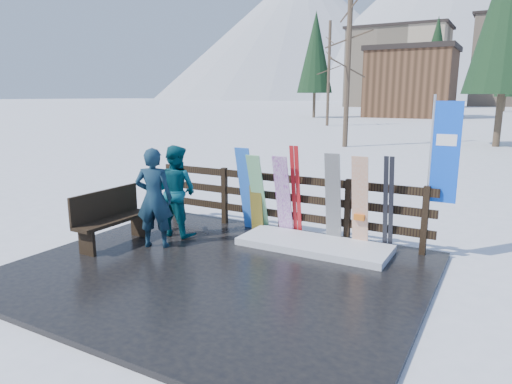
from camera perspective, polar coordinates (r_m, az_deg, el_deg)
The scene contains 18 objects.
ground at distance 7.08m, azimuth -4.81°, elevation -10.13°, with size 700.00×700.00×0.00m, color white.
deck at distance 7.07m, azimuth -4.82°, elevation -9.83°, with size 6.00×5.00×0.08m, color black.
fence at distance 8.69m, azimuth 3.24°, elevation -0.83°, with size 5.60×0.10×1.15m.
snow_patch at distance 7.96m, azimuth 7.22°, elevation -6.58°, with size 2.58×1.00×0.12m, color white.
bench at distance 8.38m, azimuth -17.75°, elevation -2.88°, with size 0.41×1.50×0.97m.
snowboard_0 at distance 8.76m, azimuth -1.17°, elevation 0.36°, with size 0.30×0.03×1.67m, color #2F76F3.
snowboard_1 at distance 8.65m, azimuth 0.23°, elevation -0.19°, with size 0.28×0.03×1.57m, color silver.
snowboard_2 at distance 8.68m, azimuth -0.03°, elevation -0.33°, with size 0.25×0.03×1.47m, color gold.
snowboard_3 at distance 8.41m, azimuth 3.40°, elevation -0.53°, with size 0.29×0.03×1.56m, color white.
snowboard_4 at distance 8.04m, azimuth 9.60°, elevation -0.89°, with size 0.27×0.03×1.64m, color black.
snowboard_5 at distance 7.90m, azimuth 12.86°, elevation -1.32°, with size 0.28×0.03×1.63m, color silver.
ski_pair_a at distance 8.36m, azimuth 5.01°, elevation 0.03°, with size 0.16×0.29×1.71m.
ski_pair_b at distance 7.85m, azimuth 16.21°, elevation -1.49°, with size 0.17×0.28×1.63m.
rental_flag at distance 7.79m, azimuth 22.18°, elevation 3.90°, with size 0.45×0.04×2.60m.
person_front at distance 7.98m, azimuth -12.63°, elevation -0.74°, with size 0.63×0.41×1.73m, color #183E4B.
person_back at distance 8.59m, azimuth -9.95°, elevation 0.16°, with size 0.82×0.64×1.70m, color #0C505E.
resort_buildings at distance 121.07m, azimuth 28.85°, elevation 13.90°, with size 73.00×87.60×22.60m.
mountains at distance 337.50m, azimuth 28.14°, elevation 18.71°, with size 520.00×260.00×120.00m.
Camera 1 is at (3.70, -5.42, 2.66)m, focal length 32.00 mm.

